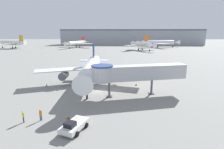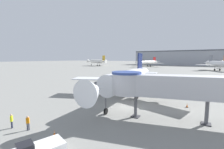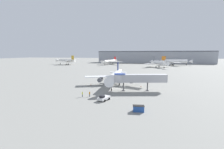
{
  "view_description": "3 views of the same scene",
  "coord_description": "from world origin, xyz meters",
  "px_view_note": "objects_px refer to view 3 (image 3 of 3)",
  "views": [
    {
      "loc": [
        5.25,
        -35.03,
        11.92
      ],
      "look_at": [
        3.76,
        -0.94,
        4.03
      ],
      "focal_mm": 28.0,
      "sensor_mm": 36.0,
      "label": 1
    },
    {
      "loc": [
        10.71,
        -22.07,
        8.17
      ],
      "look_at": [
        -6.14,
        6.68,
        4.56
      ],
      "focal_mm": 24.0,
      "sensor_mm": 36.0,
      "label": 2
    },
    {
      "loc": [
        11.71,
        -55.5,
        13.39
      ],
      "look_at": [
        -1.15,
        -2.08,
        5.73
      ],
      "focal_mm": 24.0,
      "sensor_mm": 36.0,
      "label": 3
    }
  ],
  "objects_px": {
    "ground_crew_marshaller": "(82,94)",
    "background_jet_gray_tail": "(159,63)",
    "jet_bridge": "(137,78)",
    "background_jet_gold_tail": "(66,61)",
    "background_jet_red_tail": "(110,61)",
    "traffic_cone_near_nose": "(101,96)",
    "main_airplane": "(115,76)",
    "pushback_tug_white": "(104,98)",
    "traffic_cone_starboard_wing": "(141,86)",
    "service_container_blue": "(139,108)",
    "traffic_cone_port_wing": "(91,84)",
    "background_jet_orange_tail": "(175,61)",
    "ground_crew_wing_walker": "(90,94)"
  },
  "relations": [
    {
      "from": "background_jet_orange_tail",
      "to": "background_jet_red_tail",
      "type": "distance_m",
      "value": 76.09
    },
    {
      "from": "background_jet_red_tail",
      "to": "background_jet_gray_tail",
      "type": "height_order",
      "value": "background_jet_gray_tail"
    },
    {
      "from": "ground_crew_wing_walker",
      "to": "main_airplane",
      "type": "bearing_deg",
      "value": -144.96
    },
    {
      "from": "service_container_blue",
      "to": "background_jet_red_tail",
      "type": "distance_m",
      "value": 152.23
    },
    {
      "from": "background_jet_gray_tail",
      "to": "background_jet_red_tail",
      "type": "bearing_deg",
      "value": 127.1
    },
    {
      "from": "jet_bridge",
      "to": "traffic_cone_starboard_wing",
      "type": "relative_size",
      "value": 28.41
    },
    {
      "from": "pushback_tug_white",
      "to": "traffic_cone_port_wing",
      "type": "height_order",
      "value": "pushback_tug_white"
    },
    {
      "from": "traffic_cone_starboard_wing",
      "to": "background_jet_orange_tail",
      "type": "xyz_separation_m",
      "value": [
        32.74,
        124.57,
        4.34
      ]
    },
    {
      "from": "ground_crew_marshaller",
      "to": "ground_crew_wing_walker",
      "type": "relative_size",
      "value": 1.01
    },
    {
      "from": "traffic_cone_starboard_wing",
      "to": "background_jet_gold_tail",
      "type": "xyz_separation_m",
      "value": [
        -97.01,
        108.32,
        4.58
      ]
    },
    {
      "from": "main_airplane",
      "to": "pushback_tug_white",
      "type": "distance_m",
      "value": 20.19
    },
    {
      "from": "ground_crew_marshaller",
      "to": "pushback_tug_white",
      "type": "bearing_deg",
      "value": -145.71
    },
    {
      "from": "background_jet_gray_tail",
      "to": "background_jet_gold_tail",
      "type": "xyz_separation_m",
      "value": [
        -109.61,
        15.31,
        0.32
      ]
    },
    {
      "from": "traffic_cone_starboard_wing",
      "to": "background_jet_gray_tail",
      "type": "relative_size",
      "value": 0.03
    },
    {
      "from": "main_airplane",
      "to": "pushback_tug_white",
      "type": "relative_size",
      "value": 6.05
    },
    {
      "from": "ground_crew_marshaller",
      "to": "traffic_cone_near_nose",
      "type": "bearing_deg",
      "value": -119.39
    },
    {
      "from": "main_airplane",
      "to": "background_jet_gold_tail",
      "type": "height_order",
      "value": "background_jet_gold_tail"
    },
    {
      "from": "jet_bridge",
      "to": "background_jet_red_tail",
      "type": "relative_size",
      "value": 0.55
    },
    {
      "from": "main_airplane",
      "to": "traffic_cone_starboard_wing",
      "type": "relative_size",
      "value": 41.84
    },
    {
      "from": "ground_crew_marshaller",
      "to": "background_jet_gray_tail",
      "type": "xyz_separation_m",
      "value": [
        29.79,
        111.78,
        3.59
      ]
    },
    {
      "from": "pushback_tug_white",
      "to": "background_jet_gray_tail",
      "type": "relative_size",
      "value": 0.17
    },
    {
      "from": "jet_bridge",
      "to": "traffic_cone_starboard_wing",
      "type": "xyz_separation_m",
      "value": [
        1.38,
        7.03,
        -4.32
      ]
    },
    {
      "from": "service_container_blue",
      "to": "ground_crew_wing_walker",
      "type": "xyz_separation_m",
      "value": [
        -15.7,
        8.7,
        0.26
      ]
    },
    {
      "from": "traffic_cone_near_nose",
      "to": "main_airplane",
      "type": "bearing_deg",
      "value": 87.4
    },
    {
      "from": "traffic_cone_starboard_wing",
      "to": "background_jet_gold_tail",
      "type": "bearing_deg",
      "value": 131.85
    },
    {
      "from": "service_container_blue",
      "to": "background_jet_gray_tail",
      "type": "xyz_separation_m",
      "value": [
        11.95,
        119.81,
        3.86
      ]
    },
    {
      "from": "traffic_cone_starboard_wing",
      "to": "ground_crew_wing_walker",
      "type": "height_order",
      "value": "ground_crew_wing_walker"
    },
    {
      "from": "pushback_tug_white",
      "to": "background_jet_gold_tail",
      "type": "distance_m",
      "value": 155.74
    },
    {
      "from": "traffic_cone_starboard_wing",
      "to": "ground_crew_wing_walker",
      "type": "distance_m",
      "value": 23.56
    },
    {
      "from": "ground_crew_marshaller",
      "to": "background_jet_gold_tail",
      "type": "height_order",
      "value": "background_jet_gold_tail"
    },
    {
      "from": "jet_bridge",
      "to": "traffic_cone_starboard_wing",
      "type": "height_order",
      "value": "jet_bridge"
    },
    {
      "from": "pushback_tug_white",
      "to": "service_container_blue",
      "type": "height_order",
      "value": "pushback_tug_white"
    },
    {
      "from": "main_airplane",
      "to": "traffic_cone_port_wing",
      "type": "relative_size",
      "value": 39.5
    },
    {
      "from": "service_container_blue",
      "to": "ground_crew_wing_walker",
      "type": "height_order",
      "value": "ground_crew_wing_walker"
    },
    {
      "from": "service_container_blue",
      "to": "main_airplane",
      "type": "bearing_deg",
      "value": 113.35
    },
    {
      "from": "ground_crew_marshaller",
      "to": "background_jet_gray_tail",
      "type": "relative_size",
      "value": 0.07
    },
    {
      "from": "jet_bridge",
      "to": "service_container_blue",
      "type": "height_order",
      "value": "jet_bridge"
    },
    {
      "from": "traffic_cone_port_wing",
      "to": "background_jet_red_tail",
      "type": "distance_m",
      "value": 122.58
    },
    {
      "from": "main_airplane",
      "to": "background_jet_orange_tail",
      "type": "xyz_separation_m",
      "value": [
        43.39,
        125.23,
        0.67
      ]
    },
    {
      "from": "main_airplane",
      "to": "ground_crew_marshaller",
      "type": "bearing_deg",
      "value": -113.64
    },
    {
      "from": "pushback_tug_white",
      "to": "ground_crew_wing_walker",
      "type": "distance_m",
      "value": 5.92
    },
    {
      "from": "traffic_cone_port_wing",
      "to": "ground_crew_marshaller",
      "type": "relative_size",
      "value": 0.41
    },
    {
      "from": "traffic_cone_port_wing",
      "to": "background_jet_gray_tail",
      "type": "relative_size",
      "value": 0.03
    },
    {
      "from": "pushback_tug_white",
      "to": "ground_crew_wing_walker",
      "type": "xyz_separation_m",
      "value": [
        -5.38,
        2.45,
        0.28
      ]
    },
    {
      "from": "jet_bridge",
      "to": "background_jet_gold_tail",
      "type": "xyz_separation_m",
      "value": [
        -95.63,
        115.35,
        0.26
      ]
    },
    {
      "from": "jet_bridge",
      "to": "ground_crew_marshaller",
      "type": "xyz_separation_m",
      "value": [
        -15.81,
        -11.75,
        -3.65
      ]
    },
    {
      "from": "pushback_tug_white",
      "to": "traffic_cone_near_nose",
      "type": "bearing_deg",
      "value": 138.04
    },
    {
      "from": "traffic_cone_starboard_wing",
      "to": "background_jet_red_tail",
      "type": "height_order",
      "value": "background_jet_red_tail"
    },
    {
      "from": "service_container_blue",
      "to": "background_jet_orange_tail",
      "type": "xyz_separation_m",
      "value": [
        32.1,
        151.38,
        3.93
      ]
    },
    {
      "from": "jet_bridge",
      "to": "pushback_tug_white",
      "type": "relative_size",
      "value": 4.11
    }
  ]
}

